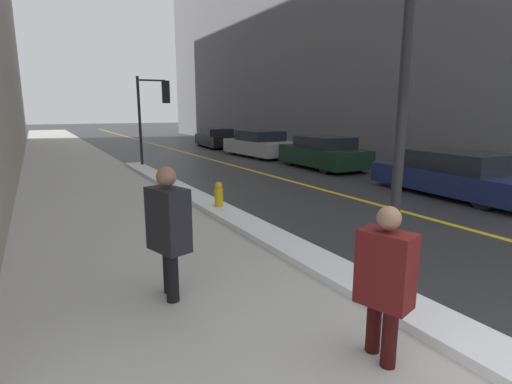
{
  "coord_description": "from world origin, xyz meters",
  "views": [
    {
      "loc": [
        -3.37,
        -1.4,
        2.3
      ],
      "look_at": [
        -0.4,
        4.0,
        1.05
      ],
      "focal_mm": 28.0,
      "sensor_mm": 36.0,
      "label": 1
    }
  ],
  "objects_px": {
    "parked_car_dark_green": "(323,153)",
    "parked_car_silver": "(259,144)",
    "pedestrian_trailing": "(169,227)",
    "pedestrian_nearside": "(385,277)",
    "parked_car_navy": "(456,175)",
    "lamp_post": "(404,81)",
    "parked_car_black": "(216,138)",
    "traffic_light_near": "(156,102)",
    "fire_hydrant": "(219,197)"
  },
  "relations": [
    {
      "from": "parked_car_navy",
      "to": "parked_car_dark_green",
      "type": "height_order",
      "value": "parked_car_dark_green"
    },
    {
      "from": "traffic_light_near",
      "to": "lamp_post",
      "type": "bearing_deg",
      "value": -85.7
    },
    {
      "from": "parked_car_black",
      "to": "parked_car_dark_green",
      "type": "bearing_deg",
      "value": -174.74
    },
    {
      "from": "pedestrian_nearside",
      "to": "parked_car_silver",
      "type": "distance_m",
      "value": 17.28
    },
    {
      "from": "parked_car_navy",
      "to": "traffic_light_near",
      "type": "bearing_deg",
      "value": 33.56
    },
    {
      "from": "lamp_post",
      "to": "parked_car_dark_green",
      "type": "height_order",
      "value": "lamp_post"
    },
    {
      "from": "parked_car_navy",
      "to": "fire_hydrant",
      "type": "relative_size",
      "value": 6.88
    },
    {
      "from": "traffic_light_near",
      "to": "pedestrian_nearside",
      "type": "bearing_deg",
      "value": -89.72
    },
    {
      "from": "fire_hydrant",
      "to": "parked_car_black",
      "type": "bearing_deg",
      "value": 66.97
    },
    {
      "from": "traffic_light_near",
      "to": "parked_car_silver",
      "type": "bearing_deg",
      "value": 21.09
    },
    {
      "from": "parked_car_dark_green",
      "to": "pedestrian_nearside",
      "type": "bearing_deg",
      "value": 147.04
    },
    {
      "from": "pedestrian_nearside",
      "to": "pedestrian_trailing",
      "type": "relative_size",
      "value": 0.9
    },
    {
      "from": "pedestrian_trailing",
      "to": "fire_hydrant",
      "type": "relative_size",
      "value": 2.37
    },
    {
      "from": "traffic_light_near",
      "to": "parked_car_silver",
      "type": "height_order",
      "value": "traffic_light_near"
    },
    {
      "from": "pedestrian_nearside",
      "to": "parked_car_dark_green",
      "type": "relative_size",
      "value": 0.35
    },
    {
      "from": "traffic_light_near",
      "to": "pedestrian_trailing",
      "type": "xyz_separation_m",
      "value": [
        -3.15,
        -12.05,
        -1.73
      ]
    },
    {
      "from": "parked_car_dark_green",
      "to": "parked_car_black",
      "type": "height_order",
      "value": "parked_car_dark_green"
    },
    {
      "from": "parked_car_black",
      "to": "fire_hydrant",
      "type": "relative_size",
      "value": 6.33
    },
    {
      "from": "pedestrian_nearside",
      "to": "parked_car_dark_green",
      "type": "height_order",
      "value": "pedestrian_nearside"
    },
    {
      "from": "lamp_post",
      "to": "parked_car_silver",
      "type": "distance_m",
      "value": 16.17
    },
    {
      "from": "lamp_post",
      "to": "parked_car_silver",
      "type": "xyz_separation_m",
      "value": [
        6.36,
        14.73,
        -2.02
      ]
    },
    {
      "from": "pedestrian_trailing",
      "to": "pedestrian_nearside",
      "type": "bearing_deg",
      "value": 14.04
    },
    {
      "from": "parked_car_navy",
      "to": "parked_car_silver",
      "type": "bearing_deg",
      "value": 3.79
    },
    {
      "from": "parked_car_navy",
      "to": "fire_hydrant",
      "type": "xyz_separation_m",
      "value": [
        -6.44,
        1.5,
        -0.23
      ]
    },
    {
      "from": "traffic_light_near",
      "to": "pedestrian_nearside",
      "type": "xyz_separation_m",
      "value": [
        -1.81,
        -14.25,
        -1.83
      ]
    },
    {
      "from": "lamp_post",
      "to": "pedestrian_trailing",
      "type": "bearing_deg",
      "value": 150.97
    },
    {
      "from": "pedestrian_nearside",
      "to": "parked_car_dark_green",
      "type": "distance_m",
      "value": 12.97
    },
    {
      "from": "pedestrian_nearside",
      "to": "parked_car_black",
      "type": "xyz_separation_m",
      "value": [
        7.61,
        21.63,
        -0.25
      ]
    },
    {
      "from": "traffic_light_near",
      "to": "parked_car_silver",
      "type": "distance_m",
      "value": 6.11
    },
    {
      "from": "traffic_light_near",
      "to": "parked_car_navy",
      "type": "xyz_separation_m",
      "value": [
        5.58,
        -9.8,
        -2.08
      ]
    },
    {
      "from": "lamp_post",
      "to": "pedestrian_trailing",
      "type": "xyz_separation_m",
      "value": [
        -2.39,
        1.33,
        -1.72
      ]
    },
    {
      "from": "parked_car_black",
      "to": "fire_hydrant",
      "type": "height_order",
      "value": "parked_car_black"
    },
    {
      "from": "parked_car_navy",
      "to": "parked_car_dark_green",
      "type": "distance_m",
      "value": 6.07
    },
    {
      "from": "pedestrian_nearside",
      "to": "parked_car_navy",
      "type": "height_order",
      "value": "pedestrian_nearside"
    },
    {
      "from": "lamp_post",
      "to": "pedestrian_trailing",
      "type": "height_order",
      "value": "lamp_post"
    },
    {
      "from": "parked_car_silver",
      "to": "parked_car_black",
      "type": "bearing_deg",
      "value": -4.3
    },
    {
      "from": "traffic_light_near",
      "to": "parked_car_black",
      "type": "relative_size",
      "value": 0.83
    },
    {
      "from": "lamp_post",
      "to": "parked_car_navy",
      "type": "height_order",
      "value": "lamp_post"
    },
    {
      "from": "lamp_post",
      "to": "parked_car_black",
      "type": "relative_size",
      "value": 0.98
    },
    {
      "from": "parked_car_dark_green",
      "to": "traffic_light_near",
      "type": "bearing_deg",
      "value": 59.85
    },
    {
      "from": "parked_car_dark_green",
      "to": "parked_car_silver",
      "type": "xyz_separation_m",
      "value": [
        -0.16,
        5.08,
        0.0
      ]
    },
    {
      "from": "pedestrian_trailing",
      "to": "parked_car_navy",
      "type": "xyz_separation_m",
      "value": [
        8.73,
        2.25,
        -0.35
      ]
    },
    {
      "from": "pedestrian_nearside",
      "to": "parked_car_silver",
      "type": "height_order",
      "value": "pedestrian_nearside"
    },
    {
      "from": "parked_car_silver",
      "to": "fire_hydrant",
      "type": "height_order",
      "value": "parked_car_silver"
    },
    {
      "from": "parked_car_navy",
      "to": "pedestrian_nearside",
      "type": "bearing_deg",
      "value": 124.98
    },
    {
      "from": "pedestrian_nearside",
      "to": "parked_car_silver",
      "type": "bearing_deg",
      "value": 137.36
    },
    {
      "from": "traffic_light_near",
      "to": "pedestrian_nearside",
      "type": "distance_m",
      "value": 14.48
    },
    {
      "from": "traffic_light_near",
      "to": "parked_car_dark_green",
      "type": "xyz_separation_m",
      "value": [
        5.76,
        -3.73,
        -2.03
      ]
    },
    {
      "from": "parked_car_navy",
      "to": "parked_car_silver",
      "type": "distance_m",
      "value": 11.15
    },
    {
      "from": "parked_car_dark_green",
      "to": "fire_hydrant",
      "type": "xyz_separation_m",
      "value": [
        -6.62,
        -4.57,
        -0.28
      ]
    }
  ]
}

